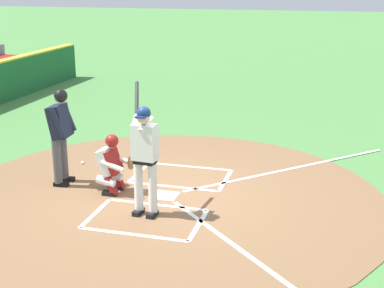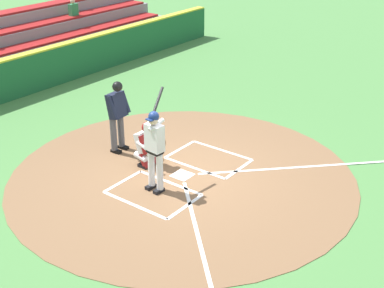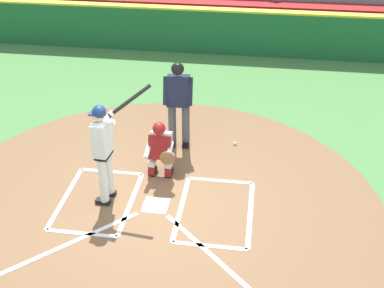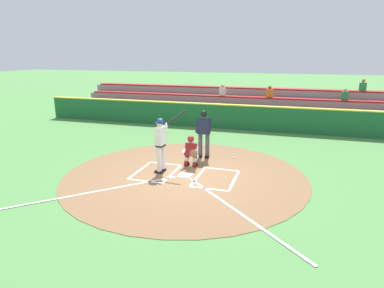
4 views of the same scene
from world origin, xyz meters
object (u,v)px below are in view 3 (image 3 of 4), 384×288
(catcher, at_px, (161,148))
(plate_umpire, at_px, (178,99))
(batter, at_px, (104,147))
(baseball, at_px, (235,143))

(catcher, distance_m, plate_umpire, 1.21)
(batter, height_order, plate_umpire, batter)
(catcher, xyz_separation_m, baseball, (-1.31, -1.27, -0.55))
(batter, relative_size, catcher, 1.88)
(plate_umpire, bearing_deg, baseball, -171.41)
(batter, distance_m, plate_umpire, 2.22)
(batter, xyz_separation_m, catcher, (-0.77, -0.92, -0.51))
(batter, height_order, baseball, batter)
(batter, height_order, catcher, batter)
(plate_umpire, height_order, baseball, plate_umpire)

